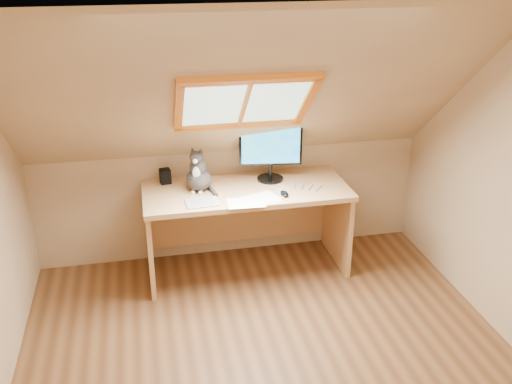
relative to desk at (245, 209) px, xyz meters
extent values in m
plane|color=brown|center=(-0.07, -1.45, -0.56)|extent=(3.50, 3.50, 0.00)
cube|color=tan|center=(-0.07, 0.30, -0.06)|extent=(3.50, 0.02, 1.00)
cube|color=silver|center=(-0.07, -2.23, 1.84)|extent=(3.50, 1.95, 0.02)
cube|color=tan|center=(-0.07, -0.48, 1.14)|extent=(3.50, 1.56, 1.41)
cube|color=#B2E0CC|center=(-0.07, -0.40, 1.07)|extent=(0.90, 0.53, 0.48)
cube|color=orange|center=(-0.07, -0.40, 1.07)|extent=(1.02, 0.64, 0.59)
cube|color=tan|center=(0.00, -0.07, 0.21)|extent=(1.74, 0.76, 0.04)
cube|color=tan|center=(-0.84, -0.07, -0.18)|extent=(0.04, 0.68, 0.75)
cube|color=tan|center=(0.84, -0.07, -0.18)|extent=(0.04, 0.68, 0.75)
cube|color=tan|center=(0.00, 0.28, -0.18)|extent=(1.64, 0.03, 0.52)
cylinder|color=black|center=(0.24, 0.06, 0.25)|extent=(0.23, 0.23, 0.02)
cylinder|color=black|center=(0.24, 0.06, 0.32)|extent=(0.04, 0.04, 0.12)
cube|color=black|center=(0.24, 0.06, 0.56)|extent=(0.54, 0.12, 0.35)
cube|color=#0C3CC8|center=(0.24, 0.03, 0.56)|extent=(0.49, 0.08, 0.31)
ellipsoid|color=#383432|center=(-0.39, -0.02, 0.33)|extent=(0.28, 0.31, 0.18)
ellipsoid|color=#383432|center=(-0.40, -0.04, 0.43)|extent=(0.18, 0.18, 0.20)
ellipsoid|color=silver|center=(-0.41, -0.09, 0.41)|extent=(0.08, 0.06, 0.12)
ellipsoid|color=#383432|center=(-0.41, -0.08, 0.54)|extent=(0.14, 0.13, 0.10)
sphere|color=silver|center=(-0.42, -0.12, 0.53)|extent=(0.04, 0.04, 0.04)
cone|color=#383432|center=(-0.44, -0.05, 0.59)|extent=(0.06, 0.06, 0.06)
cone|color=#383432|center=(-0.37, -0.07, 0.59)|extent=(0.06, 0.06, 0.06)
cube|color=black|center=(-0.66, 0.18, 0.30)|extent=(0.10, 0.10, 0.13)
cube|color=#B2B2B7|center=(-0.40, -0.31, 0.24)|extent=(0.27, 0.20, 0.01)
ellipsoid|color=black|center=(0.28, -0.30, 0.25)|extent=(0.07, 0.12, 0.04)
cube|color=white|center=(-0.01, -0.33, 0.24)|extent=(0.33, 0.27, 0.00)
cube|color=white|center=(-0.01, -0.33, 0.24)|extent=(0.32, 0.24, 0.00)
cube|color=white|center=(-0.01, -0.33, 0.24)|extent=(0.35, 0.30, 0.00)
camera|label=1|loc=(-0.84, -4.43, 2.14)|focal=40.00mm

